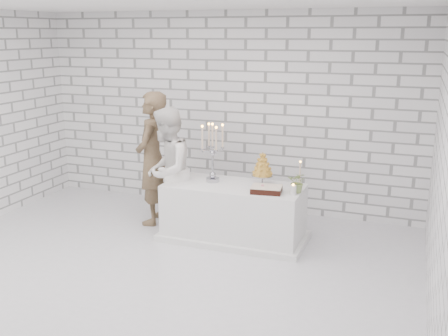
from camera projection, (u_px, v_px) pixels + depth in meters
ground at (152, 269)px, 6.07m from camera, size 6.00×5.00×0.01m
ceiling at (142, 0)px, 5.32m from camera, size 6.00×5.00×0.01m
wall_back at (226, 112)px, 7.96m from camera, size 6.00×0.01×3.00m
wall_right at (442, 167)px, 4.69m from camera, size 0.01×5.00×3.00m
cake_table at (234, 212)px, 6.87m from camera, size 1.80×0.80×0.75m
groom at (152, 159)px, 7.36m from camera, size 0.55×0.75×1.89m
bride at (167, 171)px, 7.01m from camera, size 0.78×0.94×1.73m
candelabra at (213, 153)px, 6.83m from camera, size 0.34×0.34×0.79m
croquembouche at (262, 169)px, 6.70m from camera, size 0.30×0.30×0.45m
chocolate_cake at (266, 189)px, 6.44m from camera, size 0.40×0.31×0.08m
pillar_candle at (293, 190)px, 6.35m from camera, size 0.08×0.08×0.12m
extra_taper at (300, 175)px, 6.67m from camera, size 0.07×0.07×0.32m
flowers at (298, 182)px, 6.43m from camera, size 0.24×0.21×0.26m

